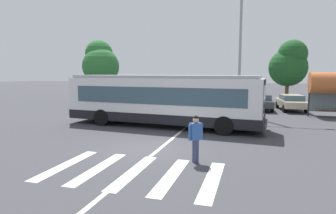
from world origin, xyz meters
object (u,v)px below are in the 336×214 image
parked_car_champagne (291,102)px  twin_arm_street_lamp (241,33)px  parked_car_teal (228,100)px  background_tree_left (100,63)px  city_transit_bus (162,100)px  background_tree_right (289,64)px  parked_car_black (172,98)px  parked_car_blue (200,99)px  parked_car_charcoal (260,101)px  pedestrian_crossing_street (196,136)px

parked_car_champagne → twin_arm_street_lamp: bearing=-141.3°
parked_car_teal → background_tree_left: background_tree_left is taller
twin_arm_street_lamp → background_tree_left: twin_arm_street_lamp is taller
city_transit_bus → twin_arm_street_lamp: size_ratio=1.18×
city_transit_bus → background_tree_left: (-9.47, 9.35, 2.61)m
parked_car_teal → background_tree_right: 8.49m
twin_arm_street_lamp → parked_car_black: bearing=150.3°
parked_car_black → parked_car_teal: bearing=-0.3°
parked_car_black → parked_car_blue: size_ratio=1.00×
parked_car_teal → city_transit_bus: bearing=-106.8°
twin_arm_street_lamp → background_tree_left: 14.07m
parked_car_blue → parked_car_teal: bearing=-1.6°
city_transit_bus → parked_car_teal: 10.64m
parked_car_black → background_tree_left: size_ratio=0.72×
parked_car_teal → background_tree_left: size_ratio=0.72×
background_tree_right → parked_car_charcoal: bearing=-115.5°
parked_car_teal → parked_car_charcoal: 2.84m
parked_car_black → parked_car_charcoal: (8.14, -0.58, 0.00)m
pedestrian_crossing_street → background_tree_left: bearing=129.1°
parked_car_blue → background_tree_left: 10.53m
parked_car_teal → twin_arm_street_lamp: (1.09, -3.65, 5.45)m
parked_car_black → background_tree_right: (10.99, 5.37, 3.35)m
twin_arm_street_lamp → background_tree_right: (4.53, 9.05, -2.10)m
city_transit_bus → pedestrian_crossing_street: city_transit_bus is taller
parked_car_blue → parked_car_teal: 2.62m
city_transit_bus → parked_car_charcoal: bearing=58.7°
pedestrian_crossing_street → parked_car_teal: 16.53m
parked_car_teal → parked_car_champagne: 5.30m
parked_car_blue → parked_car_charcoal: 5.44m
parked_car_champagne → background_tree_right: size_ratio=0.72×
pedestrian_crossing_street → background_tree_left: size_ratio=0.27×
background_tree_left → parked_car_black: bearing=6.6°
background_tree_right → background_tree_left: bearing=-161.1°
pedestrian_crossing_street → parked_car_teal: pedestrian_crossing_street is taller
city_transit_bus → parked_car_black: 10.47m
pedestrian_crossing_street → parked_car_black: bearing=108.6°
parked_car_blue → background_tree_right: background_tree_right is taller
pedestrian_crossing_street → parked_car_charcoal: bearing=80.9°
city_transit_bus → parked_car_blue: size_ratio=2.57×
parked_car_charcoal → background_tree_left: bearing=-179.1°
parked_car_charcoal → twin_arm_street_lamp: bearing=-118.6°
city_transit_bus → twin_arm_street_lamp: bearing=57.4°
parked_car_black → city_transit_bus: bearing=-77.3°
pedestrian_crossing_street → parked_car_champagne: bearing=72.7°
parked_car_champagne → parked_car_blue: bearing=177.5°
parked_car_blue → parked_car_champagne: 7.93m
pedestrian_crossing_street → parked_car_blue: size_ratio=0.37×
parked_car_champagne → twin_arm_street_lamp: (-4.20, -3.37, 5.45)m
pedestrian_crossing_street → background_tree_left: 20.50m
twin_arm_street_lamp → parked_car_teal: bearing=106.7°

